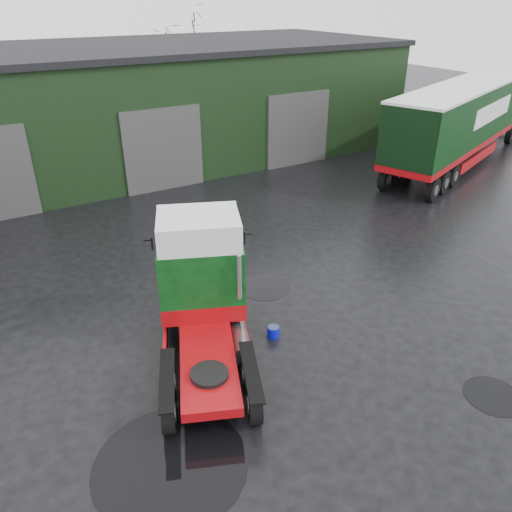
{
  "coord_description": "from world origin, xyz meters",
  "views": [
    {
      "loc": [
        -6.37,
        -8.91,
        8.79
      ],
      "look_at": [
        0.49,
        2.61,
        1.7
      ],
      "focal_mm": 35.0,
      "sensor_mm": 36.0,
      "label": 1
    }
  ],
  "objects": [
    {
      "name": "tree_back_b",
      "position": [
        10.0,
        30.0,
        3.75
      ],
      "size": [
        4.4,
        4.4,
        7.5
      ],
      "primitive_type": null,
      "color": "black",
      "rests_on": "ground"
    },
    {
      "name": "ground",
      "position": [
        0.0,
        0.0,
        0.0
      ],
      "size": [
        100.0,
        100.0,
        0.0
      ],
      "primitive_type": "plane",
      "color": "black"
    },
    {
      "name": "wash_bucket",
      "position": [
        0.02,
        0.84,
        0.16
      ],
      "size": [
        0.38,
        0.38,
        0.33
      ],
      "primitive_type": "cylinder",
      "rotation": [
        0.0,
        0.0,
        -0.09
      ],
      "color": "#080DBE",
      "rests_on": "ground"
    },
    {
      "name": "lorry_right",
      "position": [
        17.0,
        9.0,
        2.25
      ],
      "size": [
        17.09,
        8.72,
        4.5
      ],
      "primitive_type": null,
      "rotation": [
        0.0,
        0.0,
        -1.22
      ],
      "color": "silver",
      "rests_on": "ground"
    },
    {
      "name": "puddle_3",
      "position": [
        3.39,
        -3.97,
        0.0
      ],
      "size": [
        1.43,
        1.43,
        0.01
      ],
      "primitive_type": "cylinder",
      "color": "black",
      "rests_on": "ground"
    },
    {
      "name": "puddle_0",
      "position": [
        -4.22,
        -1.79,
        0.0
      ],
      "size": [
        3.29,
        3.29,
        0.01
      ],
      "primitive_type": "cylinder",
      "color": "black",
      "rests_on": "ground"
    },
    {
      "name": "hero_tractor",
      "position": [
        -2.15,
        0.71,
        1.86
      ],
      "size": [
        4.64,
        6.49,
        3.71
      ],
      "primitive_type": null,
      "rotation": [
        0.0,
        0.0,
        -0.39
      ],
      "color": "#0B3B12",
      "rests_on": "ground"
    },
    {
      "name": "puddle_1",
      "position": [
        1.22,
        3.29,
        0.0
      ],
      "size": [
        1.73,
        1.73,
        0.01
      ],
      "primitive_type": "cylinder",
      "color": "black",
      "rests_on": "ground"
    },
    {
      "name": "warehouse",
      "position": [
        2.0,
        20.0,
        3.16
      ],
      "size": [
        32.4,
        12.4,
        6.3
      ],
      "color": "black",
      "rests_on": "ground"
    }
  ]
}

